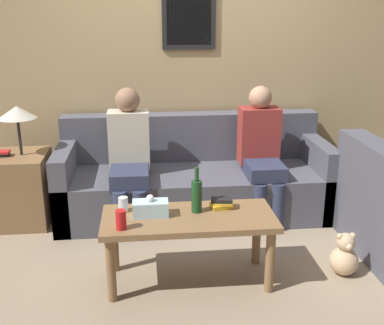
{
  "coord_description": "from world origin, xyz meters",
  "views": [
    {
      "loc": [
        -0.43,
        -3.5,
        1.76
      ],
      "look_at": [
        -0.08,
        -0.1,
        0.65
      ],
      "focal_mm": 45.0,
      "sensor_mm": 36.0,
      "label": 1
    }
  ],
  "objects": [
    {
      "name": "ground_plane",
      "position": [
        0.0,
        0.0,
        0.0
      ],
      "size": [
        16.0,
        16.0,
        0.0
      ],
      "primitive_type": "plane",
      "color": "gray"
    },
    {
      "name": "coffee_table",
      "position": [
        -0.16,
        -0.66,
        0.4
      ],
      "size": [
        1.12,
        0.49,
        0.47
      ],
      "color": "olive",
      "rests_on": "ground_plane"
    },
    {
      "name": "drinking_glass",
      "position": [
        -0.58,
        -0.54,
        0.52
      ],
      "size": [
        0.06,
        0.06,
        0.1
      ],
      "color": "silver",
      "rests_on": "coffee_table"
    },
    {
      "name": "teddy_bear",
      "position": [
        0.91,
        -0.69,
        0.13
      ],
      "size": [
        0.2,
        0.2,
        0.31
      ],
      "color": "tan",
      "rests_on": "ground_plane"
    },
    {
      "name": "wall_back",
      "position": [
        0.0,
        0.98,
        1.3
      ],
      "size": [
        9.0,
        0.08,
        2.6
      ],
      "color": "tan",
      "rests_on": "ground_plane"
    },
    {
      "name": "tissue_box",
      "position": [
        -0.4,
        -0.62,
        0.53
      ],
      "size": [
        0.23,
        0.12,
        0.14
      ],
      "color": "silver",
      "rests_on": "coffee_table"
    },
    {
      "name": "person_right",
      "position": [
        0.57,
        0.36,
        0.6
      ],
      "size": [
        0.34,
        0.6,
        1.13
      ],
      "color": "#2D334C",
      "rests_on": "ground_plane"
    },
    {
      "name": "couch_main",
      "position": [
        0.0,
        0.52,
        0.29
      ],
      "size": [
        2.35,
        0.87,
        0.84
      ],
      "color": "#4C4C56",
      "rests_on": "ground_plane"
    },
    {
      "name": "person_left",
      "position": [
        -0.56,
        0.34,
        0.61
      ],
      "size": [
        0.34,
        0.62,
        1.14
      ],
      "color": "#2D334C",
      "rests_on": "ground_plane"
    },
    {
      "name": "wine_bottle",
      "position": [
        -0.1,
        -0.59,
        0.59
      ],
      "size": [
        0.07,
        0.07,
        0.31
      ],
      "color": "#19421E",
      "rests_on": "coffee_table"
    },
    {
      "name": "book_stack",
      "position": [
        0.07,
        -0.55,
        0.51
      ],
      "size": [
        0.16,
        0.12,
        0.07
      ],
      "color": "gold",
      "rests_on": "coffee_table"
    },
    {
      "name": "soda_can",
      "position": [
        -0.59,
        -0.81,
        0.53
      ],
      "size": [
        0.07,
        0.07,
        0.12
      ],
      "color": "red",
      "rests_on": "coffee_table"
    },
    {
      "name": "side_table_with_lamp",
      "position": [
        -1.51,
        0.43,
        0.34
      ],
      "size": [
        0.52,
        0.52,
        1.01
      ],
      "color": "olive",
      "rests_on": "ground_plane"
    }
  ]
}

